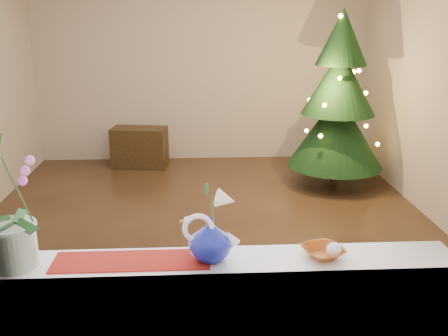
# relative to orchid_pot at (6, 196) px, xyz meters

# --- Properties ---
(ground) EXTENTS (5.00, 5.00, 0.00)m
(ground) POSITION_rel_orchid_pot_xyz_m (0.89, 2.38, -1.24)
(ground) COLOR #321F14
(ground) RESTS_ON ground
(wall_back) EXTENTS (4.50, 0.10, 2.70)m
(wall_back) POSITION_rel_orchid_pot_xyz_m (0.89, 4.88, 0.11)
(wall_back) COLOR beige
(wall_back) RESTS_ON ground
(wall_front) EXTENTS (4.50, 0.10, 2.70)m
(wall_front) POSITION_rel_orchid_pot_xyz_m (0.89, -0.12, 0.11)
(wall_front) COLOR beige
(wall_front) RESTS_ON ground
(windowsill) EXTENTS (2.20, 0.26, 0.04)m
(windowsill) POSITION_rel_orchid_pot_xyz_m (0.89, 0.01, -0.34)
(windowsill) COLOR white
(windowsill) RESTS_ON window_apron
(window_frame) EXTENTS (2.22, 0.06, 1.60)m
(window_frame) POSITION_rel_orchid_pot_xyz_m (0.89, -0.09, 0.46)
(window_frame) COLOR white
(window_frame) RESTS_ON windowsill
(runner) EXTENTS (0.70, 0.20, 0.01)m
(runner) POSITION_rel_orchid_pot_xyz_m (0.51, 0.01, -0.32)
(runner) COLOR maroon
(runner) RESTS_ON windowsill
(orchid_pot) EXTENTS (0.23, 0.23, 0.65)m
(orchid_pot) POSITION_rel_orchid_pot_xyz_m (0.00, 0.00, 0.00)
(orchid_pot) COLOR white
(orchid_pot) RESTS_ON windowsill
(swan) EXTENTS (0.26, 0.14, 0.22)m
(swan) POSITION_rel_orchid_pot_xyz_m (0.86, -0.00, -0.22)
(swan) COLOR white
(swan) RESTS_ON windowsill
(blue_vase) EXTENTS (0.28, 0.28, 0.23)m
(blue_vase) POSITION_rel_orchid_pot_xyz_m (0.86, 0.01, -0.21)
(blue_vase) COLOR navy
(blue_vase) RESTS_ON windowsill
(lily) EXTENTS (0.13, 0.07, 0.17)m
(lily) POSITION_rel_orchid_pot_xyz_m (0.86, 0.01, -0.01)
(lily) COLOR silver
(lily) RESTS_ON blue_vase
(paperweight) EXTENTS (0.07, 0.07, 0.07)m
(paperweight) POSITION_rel_orchid_pot_xyz_m (1.42, -0.00, -0.29)
(paperweight) COLOR white
(paperweight) RESTS_ON windowsill
(amber_dish) EXTENTS (0.20, 0.20, 0.04)m
(amber_dish) POSITION_rel_orchid_pot_xyz_m (1.37, 0.01, -0.31)
(amber_dish) COLOR #944010
(amber_dish) RESTS_ON windowsill
(xmas_tree) EXTENTS (1.17, 1.17, 2.05)m
(xmas_tree) POSITION_rel_orchid_pot_xyz_m (2.45, 3.65, -0.22)
(xmas_tree) COLOR black
(xmas_tree) RESTS_ON ground
(side_table) EXTENTS (0.76, 0.46, 0.54)m
(side_table) POSITION_rel_orchid_pot_xyz_m (0.04, 4.50, -0.98)
(side_table) COLOR black
(side_table) RESTS_ON ground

